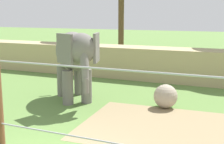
{
  "coord_description": "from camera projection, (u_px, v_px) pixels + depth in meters",
  "views": [
    {
      "loc": [
        4.38,
        -5.56,
        3.62
      ],
      "look_at": [
        -0.14,
        5.14,
        1.4
      ],
      "focal_mm": 49.26,
      "sensor_mm": 36.0,
      "label": 1
    }
  ],
  "objects": [
    {
      "name": "embankment_wall",
      "position": [
        154.0,
        64.0,
        17.07
      ],
      "size": [
        36.0,
        1.8,
        1.76
      ],
      "primitive_type": "cube",
      "color": "tan",
      "rests_on": "ground"
    },
    {
      "name": "enrichment_ball",
      "position": [
        166.0,
        96.0,
        11.9
      ],
      "size": [
        0.92,
        0.92,
        0.92
      ],
      "primitive_type": "sphere",
      "color": "tan",
      "rests_on": "ground"
    },
    {
      "name": "elephant",
      "position": [
        74.0,
        55.0,
        12.58
      ],
      "size": [
        3.19,
        3.39,
        2.93
      ],
      "color": "slate",
      "rests_on": "ground"
    },
    {
      "name": "dirt_patch",
      "position": [
        185.0,
        130.0,
        9.72
      ],
      "size": [
        6.88,
        4.51,
        0.01
      ],
      "primitive_type": "cube",
      "rotation": [
        0.0,
        0.0,
        0.05
      ],
      "color": "#937F5B",
      "rests_on": "ground"
    }
  ]
}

